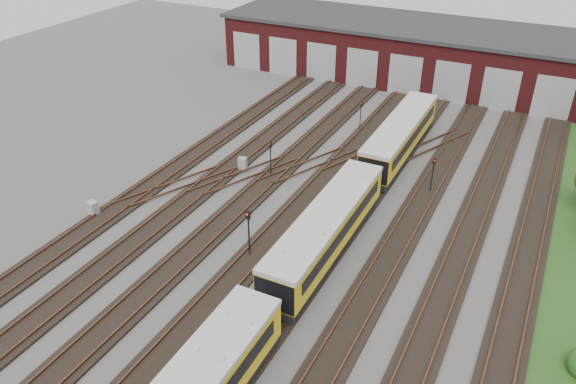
% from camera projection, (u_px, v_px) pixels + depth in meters
% --- Properties ---
extents(ground, '(120.00, 120.00, 0.00)m').
position_uv_depth(ground, '(275.00, 273.00, 35.49)').
color(ground, '#4A4744').
rests_on(ground, ground).
extents(track_network, '(30.40, 70.00, 0.33)m').
position_uv_depth(track_network, '(277.00, 266.00, 35.95)').
color(track_network, black).
rests_on(track_network, ground).
extents(maintenance_shed, '(51.00, 12.50, 6.35)m').
position_uv_depth(maintenance_shed, '(438.00, 54.00, 64.49)').
color(maintenance_shed, '#541517').
rests_on(maintenance_shed, ground).
extents(metro_train, '(2.73, 46.60, 3.01)m').
position_uv_depth(metro_train, '(326.00, 230.00, 36.33)').
color(metro_train, black).
rests_on(metro_train, ground).
extents(signal_mast_0, '(0.29, 0.27, 3.49)m').
position_uv_depth(signal_mast_0, '(249.00, 228.00, 35.88)').
color(signal_mast_0, black).
rests_on(signal_mast_0, ground).
extents(signal_mast_1, '(0.26, 0.25, 3.07)m').
position_uv_depth(signal_mast_1, '(270.00, 155.00, 45.36)').
color(signal_mast_1, black).
rests_on(signal_mast_1, ground).
extents(signal_mast_2, '(0.24, 0.23, 2.85)m').
position_uv_depth(signal_mast_2, '(361.00, 113.00, 53.27)').
color(signal_mast_2, black).
rests_on(signal_mast_2, ground).
extents(signal_mast_3, '(0.27, 0.25, 3.00)m').
position_uv_depth(signal_mast_3, '(433.00, 171.00, 43.10)').
color(signal_mast_3, black).
rests_on(signal_mast_3, ground).
extents(relay_cabinet_0, '(0.77, 0.68, 1.15)m').
position_uv_depth(relay_cabinet_0, '(93.00, 209.00, 40.96)').
color(relay_cabinet_0, '#989A9C').
rests_on(relay_cabinet_0, ground).
extents(relay_cabinet_1, '(0.81, 0.73, 1.14)m').
position_uv_depth(relay_cabinet_1, '(243.00, 164.00, 46.92)').
color(relay_cabinet_1, '#989A9C').
rests_on(relay_cabinet_1, ground).
extents(relay_cabinet_2, '(0.75, 0.70, 1.01)m').
position_uv_depth(relay_cabinet_2, '(361.00, 191.00, 43.21)').
color(relay_cabinet_2, '#989A9C').
rests_on(relay_cabinet_2, ground).
extents(relay_cabinet_3, '(0.63, 0.59, 0.85)m').
position_uv_depth(relay_cabinet_3, '(392.00, 148.00, 49.85)').
color(relay_cabinet_3, '#989A9C').
rests_on(relay_cabinet_3, ground).
extents(relay_cabinet_4, '(0.65, 0.58, 0.94)m').
position_uv_depth(relay_cabinet_4, '(400.00, 158.00, 48.08)').
color(relay_cabinet_4, '#989A9C').
rests_on(relay_cabinet_4, ground).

